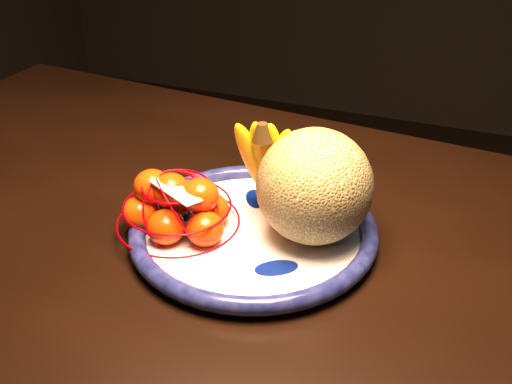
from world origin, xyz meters
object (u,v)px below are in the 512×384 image
(mandarin_bag, at_px, (178,207))
(fruit_bowl, at_px, (253,231))
(dining_table, at_px, (266,333))
(banana_bunch, at_px, (268,159))
(cantaloupe, at_px, (314,186))

(mandarin_bag, bearing_deg, fruit_bowl, 16.93)
(dining_table, height_order, fruit_bowl, fruit_bowl)
(fruit_bowl, bearing_deg, banana_bunch, 91.11)
(cantaloupe, height_order, banana_bunch, banana_bunch)
(dining_table, height_order, mandarin_bag, mandarin_bag)
(fruit_bowl, height_order, cantaloupe, cantaloupe)
(cantaloupe, xyz_separation_m, mandarin_bag, (-0.17, -0.05, -0.04))
(fruit_bowl, xyz_separation_m, mandarin_bag, (-0.10, -0.03, 0.03))
(banana_bunch, bearing_deg, cantaloupe, -31.68)
(banana_bunch, xyz_separation_m, mandarin_bag, (-0.10, -0.09, -0.05))
(dining_table, height_order, cantaloupe, cantaloupe)
(fruit_bowl, xyz_separation_m, banana_bunch, (-0.00, 0.06, 0.08))
(banana_bunch, relative_size, mandarin_bag, 0.83)
(banana_bunch, height_order, mandarin_bag, banana_bunch)
(dining_table, relative_size, mandarin_bag, 8.79)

